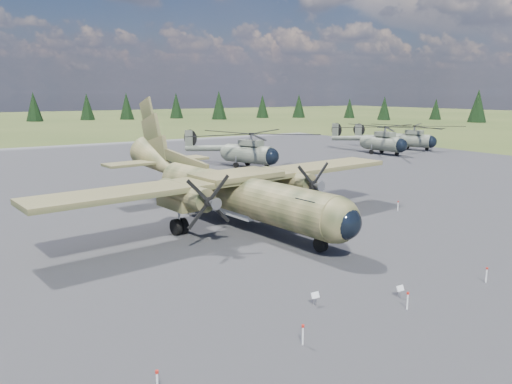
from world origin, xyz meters
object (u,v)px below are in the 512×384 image
helicopter_near (248,143)px  helicopter_far (412,132)px  helicopter_mid (383,134)px  transport_plane (228,186)px

helicopter_near → helicopter_far: bearing=-18.4°
helicopter_far → helicopter_mid: bearing=168.0°
transport_plane → helicopter_far: (50.16, 25.29, 0.15)m
helicopter_near → transport_plane: bearing=-146.9°
transport_plane → helicopter_near: transport_plane is taller
helicopter_mid → helicopter_far: (8.71, 1.62, -0.20)m
transport_plane → helicopter_near: bearing=48.8°
helicopter_near → helicopter_far: helicopter_near is taller
helicopter_mid → helicopter_far: size_ratio=0.99×
transport_plane → helicopter_far: transport_plane is taller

